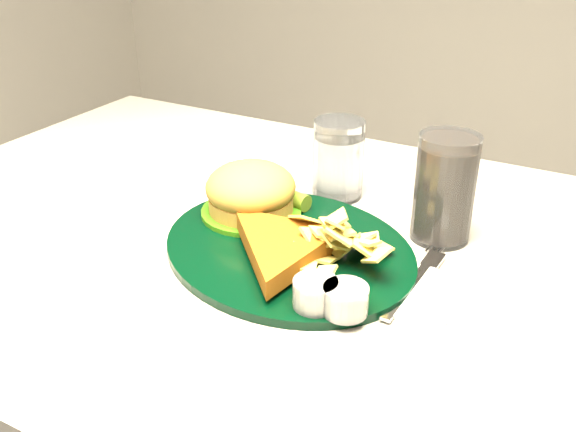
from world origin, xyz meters
name	(u,v)px	position (x,y,z in m)	size (l,w,h in m)	color
dinner_plate	(288,226)	(0.03, -0.03, 0.79)	(0.34, 0.29, 0.08)	black
water_glass	(338,159)	(0.02, 0.15, 0.81)	(0.07, 0.07, 0.12)	white
cola_glass	(445,188)	(0.19, 0.10, 0.82)	(0.08, 0.08, 0.14)	black
fork_napkin	(409,287)	(0.19, -0.04, 0.76)	(0.12, 0.16, 0.01)	white
ramekin	(238,162)	(-0.17, 0.17, 0.76)	(0.04, 0.04, 0.02)	white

